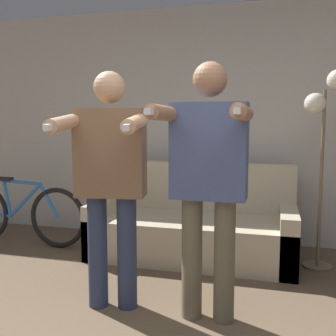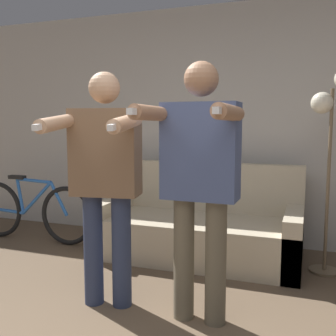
{
  "view_description": "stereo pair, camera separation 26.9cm",
  "coord_description": "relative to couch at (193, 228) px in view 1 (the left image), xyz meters",
  "views": [
    {
      "loc": [
        0.61,
        -1.4,
        1.33
      ],
      "look_at": [
        -0.24,
        1.74,
        0.96
      ],
      "focal_mm": 42.0,
      "sensor_mm": 36.0,
      "label": 1
    },
    {
      "loc": [
        0.87,
        -1.32,
        1.33
      ],
      "look_at": [
        -0.24,
        1.74,
        0.96
      ],
      "focal_mm": 42.0,
      "sensor_mm": 36.0,
      "label": 2
    }
  ],
  "objects": [
    {
      "name": "wall_back",
      "position": [
        0.15,
        0.61,
        1.02
      ],
      "size": [
        10.0,
        0.05,
        2.6
      ],
      "color": "beige",
      "rests_on": "ground_plane"
    },
    {
      "name": "couch",
      "position": [
        0.0,
        0.0,
        0.0
      ],
      "size": [
        1.98,
        0.88,
        0.91
      ],
      "color": "beige",
      "rests_on": "ground_plane"
    },
    {
      "name": "person_left",
      "position": [
        -0.34,
        -1.27,
        0.71
      ],
      "size": [
        0.62,
        0.74,
        1.68
      ],
      "rotation": [
        0.0,
        0.0,
        0.16
      ],
      "color": "#2D3856",
      "rests_on": "ground_plane"
    },
    {
      "name": "person_right",
      "position": [
        0.35,
        -1.27,
        0.73
      ],
      "size": [
        0.56,
        0.68,
        1.72
      ],
      "rotation": [
        0.0,
        0.0,
        -0.01
      ],
      "color": "#6B604C",
      "rests_on": "ground_plane"
    },
    {
      "name": "cat",
      "position": [
        -0.03,
        0.32,
        0.71
      ],
      "size": [
        0.45,
        0.11,
        0.17
      ],
      "color": "silver",
      "rests_on": "couch"
    },
    {
      "name": "floor_lamp",
      "position": [
        1.19,
        -0.03,
        1.11
      ],
      "size": [
        0.37,
        0.26,
        1.8
      ],
      "color": "#756047",
      "rests_on": "ground_plane"
    },
    {
      "name": "bicycle",
      "position": [
        -1.92,
        -0.14,
        0.06
      ],
      "size": [
        1.59,
        0.07,
        0.74
      ],
      "color": "black",
      "rests_on": "ground_plane"
    }
  ]
}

